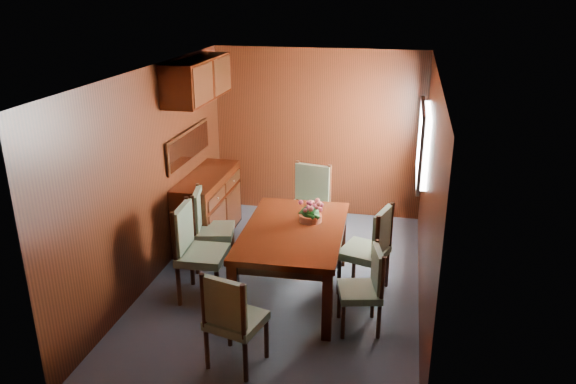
% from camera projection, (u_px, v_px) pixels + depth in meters
% --- Properties ---
extents(ground, '(4.50, 4.50, 0.00)m').
position_uv_depth(ground, '(284.00, 284.00, 6.40)').
color(ground, '#38404C').
rests_on(ground, ground).
extents(room_shell, '(3.06, 4.52, 2.41)m').
position_uv_depth(room_shell, '(281.00, 138.00, 6.16)').
color(room_shell, black).
rests_on(room_shell, ground).
extents(sideboard, '(0.48, 1.40, 0.90)m').
position_uv_depth(sideboard, '(208.00, 207.00, 7.41)').
color(sideboard, black).
rests_on(sideboard, ground).
extents(dining_table, '(1.10, 1.71, 0.79)m').
position_uv_depth(dining_table, '(294.00, 238.00, 5.98)').
color(dining_table, black).
rests_on(dining_table, ground).
extents(chair_left_near, '(0.51, 0.53, 1.07)m').
position_uv_depth(chair_left_near, '(195.00, 246.00, 5.97)').
color(chair_left_near, black).
rests_on(chair_left_near, ground).
extents(chair_left_far, '(0.53, 0.55, 0.98)m').
position_uv_depth(chair_left_far, '(208.00, 224.00, 6.64)').
color(chair_left_far, black).
rests_on(chair_left_far, ground).
extents(chair_right_near, '(0.48, 0.49, 0.87)m').
position_uv_depth(chair_right_near, '(367.00, 284.00, 5.43)').
color(chair_right_near, black).
rests_on(chair_right_near, ground).
extents(chair_right_far, '(0.58, 0.60, 1.02)m').
position_uv_depth(chair_right_far, '(372.00, 246.00, 6.05)').
color(chair_right_far, black).
rests_on(chair_right_far, ground).
extents(chair_head, '(0.55, 0.53, 0.95)m').
position_uv_depth(chair_head, '(231.00, 316.00, 4.84)').
color(chair_head, black).
rests_on(chair_head, ground).
extents(chair_foot, '(0.60, 0.58, 1.07)m').
position_uv_depth(chair_foot, '(309.00, 201.00, 7.20)').
color(chair_foot, black).
rests_on(chair_foot, ground).
extents(flower_centerpiece, '(0.26, 0.26, 0.26)m').
position_uv_depth(flower_centerpiece, '(311.00, 210.00, 6.08)').
color(flower_centerpiece, '#CA643E').
rests_on(flower_centerpiece, dining_table).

